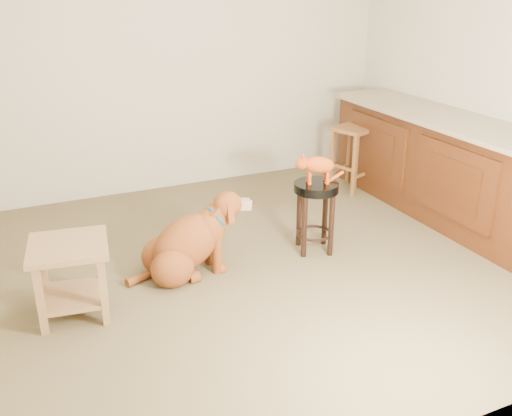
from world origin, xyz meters
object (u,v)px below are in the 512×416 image
padded_stool (316,203)px  side_table (71,268)px  wood_stool (352,158)px  tabby_kitten (316,166)px  golden_retriever (188,244)px

padded_stool → side_table: bearing=-175.0°
wood_stool → tabby_kitten: size_ratio=1.58×
wood_stool → tabby_kitten: bearing=-134.8°
side_table → wood_stool: bearing=22.8°
side_table → tabby_kitten: (1.92, 0.17, 0.39)m
padded_stool → wood_stool: wood_stool is taller
side_table → tabby_kitten: tabby_kitten is taller
padded_stool → side_table: padded_stool is taller
padded_stool → golden_retriever: golden_retriever is taller
padded_stool → wood_stool: size_ratio=0.87×
side_table → golden_retriever: 0.89m
wood_stool → golden_retriever: 2.37m
wood_stool → tabby_kitten: 1.57m
wood_stool → side_table: size_ratio=1.20×
golden_retriever → tabby_kitten: 1.16m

